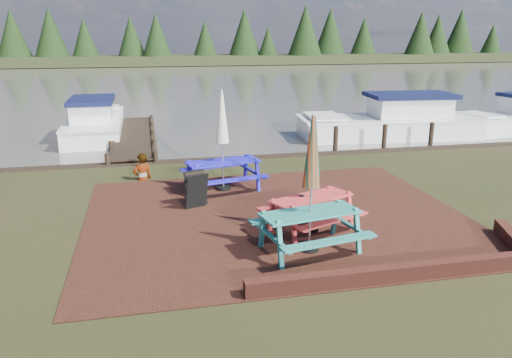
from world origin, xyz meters
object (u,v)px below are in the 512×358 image
object	(u,v)px
picnic_table_red	(312,192)
person	(141,154)
boat_near	(392,123)
boat_jetty	(95,124)
jetty	(134,136)
picnic_table_blue	(223,156)
chalkboard	(196,190)
picnic_table_teal	(310,206)

from	to	relation	value
picnic_table_red	person	distance (m)	6.17
boat_near	person	size ratio (longest dim) A/B	5.02
boat_jetty	jetty	bearing A→B (deg)	-48.56
picnic_table_blue	chalkboard	world-z (taller)	picnic_table_blue
picnic_table_red	boat_near	distance (m)	12.41
chalkboard	person	distance (m)	3.16
picnic_table_red	chalkboard	distance (m)	3.18
boat_near	chalkboard	bearing A→B (deg)	135.78
picnic_table_teal	chalkboard	size ratio (longest dim) A/B	3.03
picnic_table_teal	boat_near	bearing A→B (deg)	45.28
boat_jetty	boat_near	distance (m)	13.22
picnic_table_teal	boat_jetty	distance (m)	15.17
boat_near	picnic_table_red	bearing A→B (deg)	150.36
picnic_table_teal	picnic_table_red	distance (m)	1.09
boat_jetty	boat_near	xyz separation A→B (m)	(12.87, -3.01, 0.05)
chalkboard	boat_jetty	world-z (taller)	boat_jetty
picnic_table_teal	person	world-z (taller)	picnic_table_teal
picnic_table_red	chalkboard	xyz separation A→B (m)	(-2.34, 2.11, -0.44)
picnic_table_red	boat_jetty	size ratio (longest dim) A/B	0.38
picnic_table_red	picnic_table_blue	world-z (taller)	picnic_table_blue
picnic_table_teal	person	bearing A→B (deg)	108.20
picnic_table_teal	boat_near	xyz separation A→B (m)	(7.51, 11.17, -0.53)
boat_near	person	distance (m)	12.01
person	picnic_table_teal	bearing A→B (deg)	98.72
boat_near	picnic_table_teal	bearing A→B (deg)	151.57
chalkboard	picnic_table_red	bearing A→B (deg)	-62.14
picnic_table_red	boat_near	size ratio (longest dim) A/B	0.32
jetty	boat_near	distance (m)	11.23
chalkboard	jetty	distance (m)	9.32
picnic_table_blue	chalkboard	bearing A→B (deg)	-136.68
chalkboard	boat_near	xyz separation A→B (m)	(9.47, 8.03, -0.04)
picnic_table_teal	chalkboard	world-z (taller)	picnic_table_teal
picnic_table_blue	chalkboard	size ratio (longest dim) A/B	3.05
picnic_table_teal	boat_jetty	xyz separation A→B (m)	(-5.36, 14.18, -0.58)
chalkboard	picnic_table_blue	bearing A→B (deg)	35.49
picnic_table_red	chalkboard	size ratio (longest dim) A/B	2.84
picnic_table_red	boat_near	bearing A→B (deg)	32.30
picnic_table_teal	jetty	xyz separation A→B (m)	(-3.66, 12.30, -0.86)
picnic_table_teal	jetty	bearing A→B (deg)	95.78
picnic_table_blue	chalkboard	distance (m)	1.64
boat_near	person	world-z (taller)	boat_near
picnic_table_red	boat_jetty	world-z (taller)	picnic_table_red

